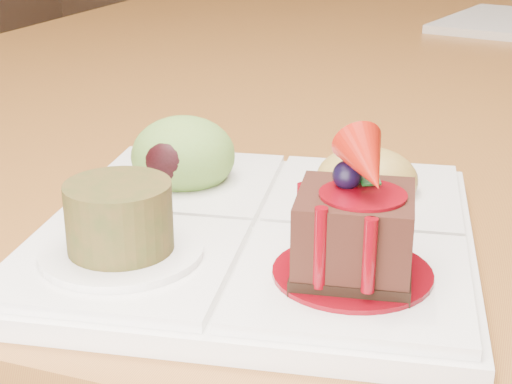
% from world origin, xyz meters
% --- Properties ---
extents(dining_table, '(1.00, 1.80, 0.75)m').
position_xyz_m(dining_table, '(0.00, 0.00, 0.68)').
color(dining_table, brown).
rests_on(dining_table, ground).
extents(sampler_plate, '(0.28, 0.28, 0.10)m').
position_xyz_m(sampler_plate, '(0.09, -0.75, 0.77)').
color(sampler_plate, silver).
rests_on(sampler_plate, dining_table).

